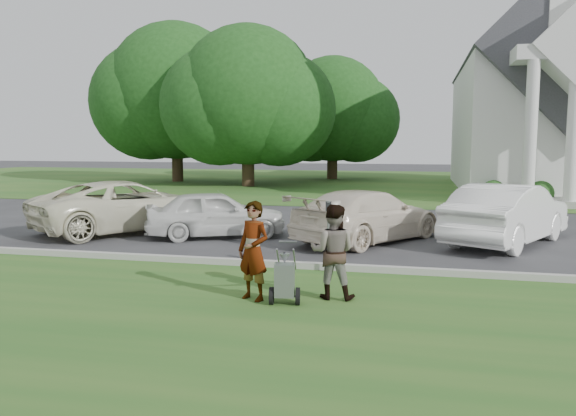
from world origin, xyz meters
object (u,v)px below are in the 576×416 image
(church, at_px, (547,83))
(person_right, at_px, (333,252))
(tree_far, at_px, (176,98))
(tree_back, at_px, (333,114))
(car_b, at_px, (216,214))
(car_d, at_px, (507,214))
(tree_left, at_px, (247,102))
(person_left, at_px, (253,252))
(parking_meter_near, at_px, (328,228))
(car_a, at_px, (127,206))
(striping_cart, at_px, (285,281))
(car_c, at_px, (368,216))

(church, xyz_separation_m, person_right, (-8.24, -24.69, -5.12))
(tree_far, xyz_separation_m, tree_back, (10.00, 5.00, -0.97))
(car_b, xyz_separation_m, car_d, (7.92, 0.71, 0.13))
(tree_left, bearing_deg, person_left, -72.69)
(tree_left, xyz_separation_m, person_right, (8.77, -23.56, -4.29))
(car_b, bearing_deg, church, -57.80)
(tree_far, relative_size, person_left, 6.86)
(parking_meter_near, distance_m, car_a, 7.93)
(car_b, bearing_deg, striping_cart, -175.17)
(person_left, relative_size, parking_meter_near, 1.13)
(striping_cart, xyz_separation_m, person_left, (-0.58, 0.14, 0.44))
(striping_cart, height_order, car_d, car_d)
(car_a, height_order, car_c, car_a)
(car_d, bearing_deg, striping_cart, 85.30)
(striping_cart, height_order, person_right, person_right)
(parking_meter_near, relative_size, car_c, 0.31)
(church, relative_size, parking_meter_near, 16.03)
(church, xyz_separation_m, car_a, (-15.43, -18.71, -5.17))
(tree_far, xyz_separation_m, person_right, (14.77, -26.56, -4.88))
(church, relative_size, car_a, 4.33)
(tree_left, height_order, person_left, tree_left)
(tree_far, height_order, car_b, tree_far)
(tree_far, relative_size, person_right, 7.13)
(striping_cart, distance_m, person_left, 0.74)
(tree_back, relative_size, car_b, 2.44)
(striping_cart, height_order, car_b, car_b)
(parking_meter_near, distance_m, car_d, 5.99)
(person_right, bearing_deg, car_b, -53.28)
(tree_back, xyz_separation_m, car_b, (0.58, -26.01, -4.05))
(striping_cart, relative_size, person_left, 0.62)
(church, bearing_deg, car_a, -129.51)
(parking_meter_near, bearing_deg, tree_left, 111.19)
(tree_left, distance_m, car_b, 19.10)
(tree_far, bearing_deg, tree_back, 26.56)
(striping_cart, xyz_separation_m, person_right, (0.72, 0.54, 0.41))
(church, distance_m, tree_back, 14.77)
(parking_meter_near, height_order, car_b, parking_meter_near)
(car_a, bearing_deg, car_b, -152.91)
(car_b, bearing_deg, person_right, -167.80)
(car_b, xyz_separation_m, car_c, (4.27, 0.28, 0.04))
(tree_left, height_order, tree_far, tree_far)
(parking_meter_near, bearing_deg, person_left, -111.67)
(striping_cart, xyz_separation_m, car_b, (-3.47, 6.10, 0.27))
(tree_far, bearing_deg, person_right, -60.92)
(parking_meter_near, height_order, car_d, car_d)
(tree_far, distance_m, striping_cart, 30.98)
(tree_far, distance_m, car_b, 24.05)
(tree_left, xyz_separation_m, car_d, (12.50, -17.30, -4.31))
(person_right, distance_m, car_c, 5.84)
(church, relative_size, car_b, 6.11)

